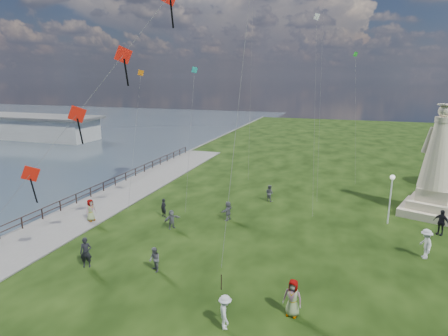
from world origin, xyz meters
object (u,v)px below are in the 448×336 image
(pier_pavilion, at_px, (28,126))
(person_0, at_px, (86,252))
(person_11, at_px, (228,211))
(person_8, at_px, (426,244))
(person_2, at_px, (225,312))
(person_9, at_px, (441,222))
(person_1, at_px, (155,260))
(person_4, at_px, (293,298))
(lamppost, at_px, (391,189))
(person_6, at_px, (164,208))
(person_7, at_px, (269,193))
(statue, at_px, (436,174))
(person_5, at_px, (172,219))
(person_10, at_px, (91,211))

(pier_pavilion, height_order, person_0, pier_pavilion)
(person_11, bearing_deg, person_8, 93.84)
(pier_pavilion, distance_m, person_2, 68.15)
(person_9, relative_size, person_11, 1.21)
(person_1, height_order, person_4, person_4)
(lamppost, relative_size, person_0, 2.11)
(person_0, xyz_separation_m, person_6, (0.57, 8.97, -0.18))
(person_7, bearing_deg, person_9, -166.06)
(person_1, relative_size, person_8, 0.78)
(statue, distance_m, person_9, 5.08)
(person_2, distance_m, person_5, 12.26)
(pier_pavilion, xyz_separation_m, statue, (65.51, -22.73, 1.61))
(person_10, relative_size, person_11, 1.13)
(person_0, xyz_separation_m, person_11, (5.81, 9.92, -0.16))
(person_11, bearing_deg, person_2, 30.31)
(pier_pavilion, bearing_deg, person_8, -26.38)
(statue, distance_m, person_0, 27.22)
(person_2, bearing_deg, pier_pavilion, 25.94)
(person_7, height_order, person_11, person_11)
(lamppost, bearing_deg, person_7, 166.19)
(statue, relative_size, person_10, 5.20)
(lamppost, relative_size, person_1, 2.62)
(person_9, bearing_deg, person_0, -110.75)
(person_1, height_order, person_2, person_2)
(person_8, relative_size, person_10, 1.11)
(pier_pavilion, distance_m, person_6, 53.82)
(person_9, bearing_deg, person_5, -125.25)
(person_7, bearing_deg, person_4, 133.94)
(statue, bearing_deg, person_6, -141.40)
(person_7, bearing_deg, pier_pavilion, 4.23)
(person_8, bearing_deg, person_4, -52.57)
(pier_pavilion, xyz_separation_m, person_4, (56.46, -40.05, -0.90))
(person_1, bearing_deg, person_6, 155.69)
(person_6, bearing_deg, pier_pavilion, 167.38)
(pier_pavilion, distance_m, person_0, 58.89)
(person_1, xyz_separation_m, person_8, (15.42, 6.86, 0.22))
(person_1, xyz_separation_m, person_5, (-1.91, 6.17, -0.02))
(pier_pavilion, xyz_separation_m, person_1, (48.15, -38.39, -1.09))
(pier_pavilion, relative_size, person_4, 15.98)
(person_4, height_order, person_5, person_4)
(lamppost, height_order, person_5, lamppost)
(person_2, bearing_deg, person_7, -20.75)
(person_0, relative_size, person_5, 1.29)
(person_5, distance_m, person_10, 6.68)
(person_9, height_order, person_10, person_9)
(lamppost, relative_size, person_6, 2.61)
(pier_pavilion, distance_m, statue, 69.36)
(person_4, distance_m, person_7, 17.01)
(person_0, bearing_deg, person_1, -13.50)
(lamppost, distance_m, person_9, 4.05)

